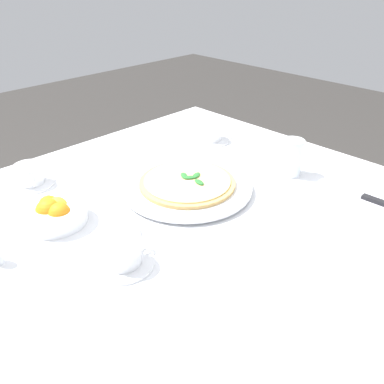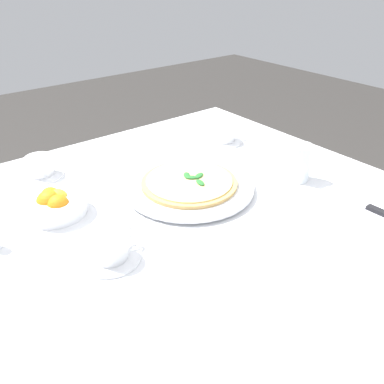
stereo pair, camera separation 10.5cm
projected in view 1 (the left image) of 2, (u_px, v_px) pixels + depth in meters
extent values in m
plane|color=#33302D|center=(196.00, 382.00, 1.38)|extent=(8.00, 8.00, 0.00)
cube|color=white|center=(197.00, 211.00, 1.02)|extent=(1.16, 1.16, 0.02)
cube|color=white|center=(306.00, 185.00, 1.45)|extent=(1.16, 0.01, 0.28)
cube|color=white|center=(85.00, 185.00, 1.45)|extent=(0.01, 1.16, 0.28)
cylinder|color=brown|center=(195.00, 196.00, 1.80)|extent=(0.06, 0.06, 0.70)
cylinder|color=white|center=(187.00, 189.00, 1.10)|extent=(0.21, 0.21, 0.01)
cylinder|color=white|center=(187.00, 186.00, 1.09)|extent=(0.36, 0.36, 0.01)
cylinder|color=#DBAD60|center=(187.00, 183.00, 1.09)|extent=(0.26, 0.26, 0.01)
cylinder|color=#F4DB8E|center=(187.00, 180.00, 1.08)|extent=(0.24, 0.24, 0.00)
ellipsoid|color=#2D7533|center=(196.00, 175.00, 1.10)|extent=(0.03, 0.04, 0.01)
ellipsoid|color=#2D7533|center=(199.00, 182.00, 1.07)|extent=(0.04, 0.03, 0.01)
ellipsoid|color=#2D7533|center=(184.00, 176.00, 1.10)|extent=(0.04, 0.03, 0.01)
ellipsoid|color=#2D7533|center=(189.00, 177.00, 1.09)|extent=(0.04, 0.04, 0.01)
cylinder|color=white|center=(124.00, 263.00, 0.83)|extent=(0.13, 0.13, 0.01)
cylinder|color=white|center=(122.00, 252.00, 0.81)|extent=(0.08, 0.08, 0.06)
torus|color=white|center=(138.00, 238.00, 0.85)|extent=(0.02, 0.04, 0.03)
cylinder|color=black|center=(121.00, 242.00, 0.80)|extent=(0.07, 0.07, 0.00)
cylinder|color=white|center=(31.00, 183.00, 1.12)|extent=(0.13, 0.13, 0.01)
cylinder|color=white|center=(29.00, 174.00, 1.11)|extent=(0.08, 0.08, 0.06)
torus|color=white|center=(33.00, 180.00, 1.07)|extent=(0.04, 0.02, 0.03)
cylinder|color=black|center=(27.00, 166.00, 1.10)|extent=(0.07, 0.07, 0.00)
cylinder|color=white|center=(211.00, 140.00, 1.40)|extent=(0.13, 0.13, 0.01)
cylinder|color=white|center=(211.00, 133.00, 1.38)|extent=(0.08, 0.08, 0.05)
torus|color=white|center=(222.00, 129.00, 1.40)|extent=(0.01, 0.04, 0.03)
cylinder|color=black|center=(211.00, 127.00, 1.37)|extent=(0.07, 0.07, 0.00)
cylinder|color=white|center=(292.00, 157.00, 1.16)|extent=(0.06, 0.06, 0.11)
cylinder|color=silver|center=(291.00, 162.00, 1.16)|extent=(0.06, 0.06, 0.08)
cube|color=white|center=(357.00, 199.00, 1.04)|extent=(0.22, 0.14, 0.02)
cube|color=silver|center=(340.00, 189.00, 1.06)|extent=(0.12, 0.02, 0.01)
cube|color=black|center=(377.00, 201.00, 1.00)|extent=(0.08, 0.02, 0.01)
cylinder|color=white|center=(55.00, 214.00, 0.95)|extent=(0.15, 0.15, 0.04)
sphere|color=orange|center=(49.00, 205.00, 0.96)|extent=(0.05, 0.05, 0.05)
sphere|color=orange|center=(49.00, 211.00, 0.94)|extent=(0.06, 0.06, 0.06)
sphere|color=orange|center=(60.00, 214.00, 0.93)|extent=(0.05, 0.05, 0.05)
sphere|color=yellow|center=(58.00, 207.00, 0.95)|extent=(0.05, 0.05, 0.05)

